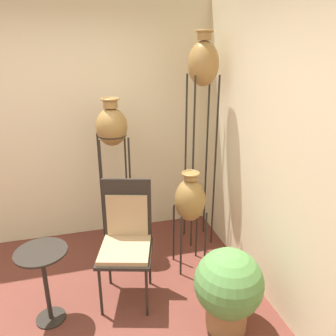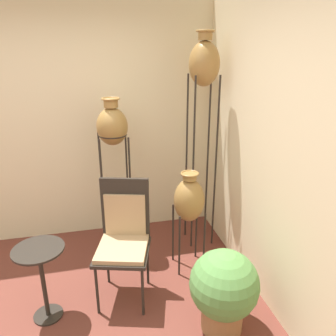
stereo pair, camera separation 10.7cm
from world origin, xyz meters
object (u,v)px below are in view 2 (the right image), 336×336
vase_stand_short (189,200)px  potted_plant (224,289)px  vase_stand_medium (112,129)px  vase_stand_tall (204,70)px  side_table (41,269)px  chair (124,234)px

vase_stand_short → potted_plant: size_ratio=1.49×
vase_stand_short → potted_plant: 0.91m
vase_stand_medium → potted_plant: 1.82m
vase_stand_tall → vase_stand_medium: 1.08m
side_table → potted_plant: potted_plant is taller
vase_stand_short → chair: (-0.66, -0.23, -0.14)m
vase_stand_tall → chair: size_ratio=2.13×
side_table → potted_plant: size_ratio=0.96×
side_table → vase_stand_tall: bearing=27.7°
vase_stand_tall → chair: (-0.92, -0.69, -1.32)m
chair → potted_plant: size_ratio=1.55×
vase_stand_short → vase_stand_tall: bearing=59.8°
vase_stand_medium → vase_stand_short: size_ratio=1.62×
vase_stand_tall → side_table: bearing=-152.3°
side_table → chair: bearing=13.0°
vase_stand_short → potted_plant: (0.04, -0.84, -0.37)m
vase_stand_medium → chair: (-0.00, -0.76, -0.76)m
vase_stand_tall → side_table: (-1.60, -0.84, -1.45)m
vase_stand_tall → potted_plant: size_ratio=3.31×
vase_stand_short → chair: bearing=-160.6°
chair → side_table: 0.71m
vase_stand_tall → vase_stand_short: size_ratio=2.22×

